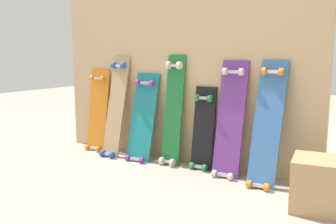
{
  "coord_description": "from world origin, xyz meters",
  "views": [
    {
      "loc": [
        1.65,
        -2.63,
        0.93
      ],
      "look_at": [
        0.0,
        -0.07,
        0.44
      ],
      "focal_mm": 40.53,
      "sensor_mm": 36.0,
      "label": 1
    }
  ],
  "objects_px": {
    "skateboard_blue": "(267,129)",
    "skateboard_natural": "(115,110)",
    "skateboard_orange": "(98,113)",
    "skateboard_black": "(203,132)",
    "skateboard_green": "(173,114)",
    "wooden_crate": "(319,184)",
    "skateboard_purple": "(230,124)",
    "skateboard_teal": "(142,121)"
  },
  "relations": [
    {
      "from": "skateboard_green",
      "to": "skateboard_blue",
      "type": "xyz_separation_m",
      "value": [
        0.81,
        -0.06,
        -0.02
      ]
    },
    {
      "from": "skateboard_green",
      "to": "skateboard_black",
      "type": "height_order",
      "value": "skateboard_green"
    },
    {
      "from": "skateboard_orange",
      "to": "wooden_crate",
      "type": "height_order",
      "value": "skateboard_orange"
    },
    {
      "from": "skateboard_natural",
      "to": "skateboard_teal",
      "type": "relative_size",
      "value": 1.17
    },
    {
      "from": "skateboard_orange",
      "to": "skateboard_natural",
      "type": "xyz_separation_m",
      "value": [
        0.26,
        -0.05,
        0.06
      ]
    },
    {
      "from": "skateboard_purple",
      "to": "skateboard_natural",
      "type": "bearing_deg",
      "value": -178.99
    },
    {
      "from": "skateboard_black",
      "to": "skateboard_blue",
      "type": "distance_m",
      "value": 0.56
    },
    {
      "from": "skateboard_blue",
      "to": "skateboard_purple",
      "type": "bearing_deg",
      "value": 172.15
    },
    {
      "from": "skateboard_blue",
      "to": "skateboard_black",
      "type": "bearing_deg",
      "value": 171.46
    },
    {
      "from": "skateboard_orange",
      "to": "skateboard_green",
      "type": "height_order",
      "value": "skateboard_green"
    },
    {
      "from": "skateboard_green",
      "to": "skateboard_black",
      "type": "relative_size",
      "value": 1.34
    },
    {
      "from": "skateboard_teal",
      "to": "skateboard_green",
      "type": "relative_size",
      "value": 0.85
    },
    {
      "from": "skateboard_purple",
      "to": "skateboard_black",
      "type": "bearing_deg",
      "value": 170.63
    },
    {
      "from": "skateboard_blue",
      "to": "wooden_crate",
      "type": "xyz_separation_m",
      "value": [
        0.41,
        -0.26,
        -0.24
      ]
    },
    {
      "from": "skateboard_black",
      "to": "skateboard_blue",
      "type": "xyz_separation_m",
      "value": [
        0.54,
        -0.08,
        0.11
      ]
    },
    {
      "from": "skateboard_natural",
      "to": "skateboard_blue",
      "type": "distance_m",
      "value": 1.39
    },
    {
      "from": "skateboard_purple",
      "to": "wooden_crate",
      "type": "relative_size",
      "value": 3.01
    },
    {
      "from": "skateboard_purple",
      "to": "skateboard_blue",
      "type": "xyz_separation_m",
      "value": [
        0.3,
        -0.04,
        0.0
      ]
    },
    {
      "from": "skateboard_natural",
      "to": "skateboard_black",
      "type": "bearing_deg",
      "value": 4.0
    },
    {
      "from": "wooden_crate",
      "to": "skateboard_black",
      "type": "bearing_deg",
      "value": 160.1
    },
    {
      "from": "skateboard_orange",
      "to": "skateboard_teal",
      "type": "bearing_deg",
      "value": -4.32
    },
    {
      "from": "skateboard_black",
      "to": "skateboard_purple",
      "type": "bearing_deg",
      "value": -9.37
    },
    {
      "from": "skateboard_black",
      "to": "skateboard_purple",
      "type": "height_order",
      "value": "skateboard_purple"
    },
    {
      "from": "skateboard_teal",
      "to": "skateboard_blue",
      "type": "relative_size",
      "value": 0.87
    },
    {
      "from": "skateboard_natural",
      "to": "skateboard_purple",
      "type": "height_order",
      "value": "skateboard_natural"
    },
    {
      "from": "skateboard_green",
      "to": "wooden_crate",
      "type": "height_order",
      "value": "skateboard_green"
    },
    {
      "from": "skateboard_natural",
      "to": "skateboard_blue",
      "type": "relative_size",
      "value": 1.01
    },
    {
      "from": "skateboard_green",
      "to": "skateboard_purple",
      "type": "relative_size",
      "value": 1.03
    },
    {
      "from": "skateboard_purple",
      "to": "wooden_crate",
      "type": "bearing_deg",
      "value": -23.27
    },
    {
      "from": "skateboard_teal",
      "to": "skateboard_blue",
      "type": "bearing_deg",
      "value": -1.68
    },
    {
      "from": "skateboard_black",
      "to": "skateboard_blue",
      "type": "bearing_deg",
      "value": -8.54
    },
    {
      "from": "skateboard_natural",
      "to": "skateboard_purple",
      "type": "bearing_deg",
      "value": 1.01
    },
    {
      "from": "skateboard_purple",
      "to": "wooden_crate",
      "type": "height_order",
      "value": "skateboard_purple"
    },
    {
      "from": "skateboard_orange",
      "to": "skateboard_purple",
      "type": "relative_size",
      "value": 0.89
    },
    {
      "from": "skateboard_blue",
      "to": "skateboard_natural",
      "type": "bearing_deg",
      "value": 179.12
    },
    {
      "from": "skateboard_teal",
      "to": "skateboard_black",
      "type": "height_order",
      "value": "skateboard_teal"
    },
    {
      "from": "skateboard_orange",
      "to": "skateboard_natural",
      "type": "bearing_deg",
      "value": -11.36
    },
    {
      "from": "skateboard_orange",
      "to": "wooden_crate",
      "type": "bearing_deg",
      "value": -9.28
    },
    {
      "from": "skateboard_orange",
      "to": "skateboard_purple",
      "type": "height_order",
      "value": "skateboard_purple"
    },
    {
      "from": "skateboard_orange",
      "to": "skateboard_teal",
      "type": "relative_size",
      "value": 1.02
    },
    {
      "from": "skateboard_black",
      "to": "skateboard_blue",
      "type": "relative_size",
      "value": 0.77
    },
    {
      "from": "skateboard_natural",
      "to": "skateboard_teal",
      "type": "bearing_deg",
      "value": 2.12
    }
  ]
}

